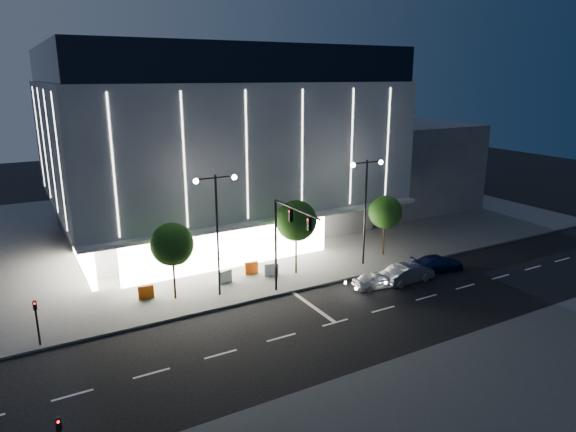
% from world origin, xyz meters
% --- Properties ---
extents(ground, '(160.00, 160.00, 0.00)m').
position_xyz_m(ground, '(0.00, 0.00, 0.00)').
color(ground, black).
rests_on(ground, ground).
extents(sidewalk_museum, '(70.00, 40.00, 0.15)m').
position_xyz_m(sidewalk_museum, '(5.00, 24.00, 0.07)').
color(sidewalk_museum, '#474747').
rests_on(sidewalk_museum, ground).
extents(sidewalk_near, '(70.00, 10.00, 0.15)m').
position_xyz_m(sidewalk_near, '(5.00, -12.00, 0.07)').
color(sidewalk_near, '#474747').
rests_on(sidewalk_near, ground).
extents(museum, '(30.00, 25.80, 18.00)m').
position_xyz_m(museum, '(2.98, 22.31, 9.27)').
color(museum, '#4C4C51').
rests_on(museum, ground).
extents(annex_building, '(16.00, 20.00, 10.00)m').
position_xyz_m(annex_building, '(26.00, 24.00, 5.00)').
color(annex_building, '#4C4C51').
rests_on(annex_building, ground).
extents(traffic_mast, '(0.33, 5.89, 7.07)m').
position_xyz_m(traffic_mast, '(1.00, 3.34, 5.03)').
color(traffic_mast, black).
rests_on(traffic_mast, ground).
extents(street_lamp_west, '(3.16, 0.36, 9.00)m').
position_xyz_m(street_lamp_west, '(-3.00, 6.00, 5.96)').
color(street_lamp_west, black).
rests_on(street_lamp_west, ground).
extents(street_lamp_east, '(3.16, 0.36, 9.00)m').
position_xyz_m(street_lamp_east, '(10.00, 6.00, 5.96)').
color(street_lamp_east, black).
rests_on(street_lamp_east, ground).
extents(ped_signal_far, '(0.22, 0.24, 3.00)m').
position_xyz_m(ped_signal_far, '(-15.00, 4.50, 1.89)').
color(ped_signal_far, black).
rests_on(ped_signal_far, ground).
extents(tree_left, '(3.02, 3.02, 5.72)m').
position_xyz_m(tree_left, '(-5.97, 7.02, 4.03)').
color(tree_left, black).
rests_on(tree_left, ground).
extents(tree_mid, '(3.25, 3.25, 6.15)m').
position_xyz_m(tree_mid, '(4.03, 7.02, 4.33)').
color(tree_mid, black).
rests_on(tree_mid, ground).
extents(tree_right, '(2.91, 2.91, 5.51)m').
position_xyz_m(tree_right, '(13.03, 7.02, 3.88)').
color(tree_right, black).
rests_on(tree_right, ground).
extents(car_lead, '(3.92, 1.99, 1.28)m').
position_xyz_m(car_lead, '(7.95, 1.64, 0.64)').
color(car_lead, '#A8A9AF').
rests_on(car_lead, ground).
extents(car_second, '(4.51, 1.71, 1.47)m').
position_xyz_m(car_second, '(10.74, 1.35, 0.73)').
color(car_second, gray).
rests_on(car_second, ground).
extents(car_third, '(4.71, 2.41, 1.31)m').
position_xyz_m(car_third, '(14.55, 1.98, 0.65)').
color(car_third, '#151C51').
rests_on(car_third, ground).
extents(barrier_a, '(1.12, 0.39, 1.00)m').
position_xyz_m(barrier_a, '(-7.82, 7.96, 0.65)').
color(barrier_a, '#E55A0C').
rests_on(barrier_a, sidewalk_museum).
extents(barrier_b, '(1.12, 0.40, 1.00)m').
position_xyz_m(barrier_b, '(-1.80, 7.87, 0.65)').
color(barrier_b, silver).
rests_on(barrier_b, sidewalk_museum).
extents(barrier_c, '(1.12, 0.34, 1.00)m').
position_xyz_m(barrier_c, '(0.76, 8.56, 0.65)').
color(barrier_c, '#FF5A0E').
rests_on(barrier_c, sidewalk_museum).
extents(barrier_d, '(1.12, 0.59, 1.00)m').
position_xyz_m(barrier_d, '(2.00, 7.46, 0.65)').
color(barrier_d, silver).
rests_on(barrier_d, sidewalk_museum).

